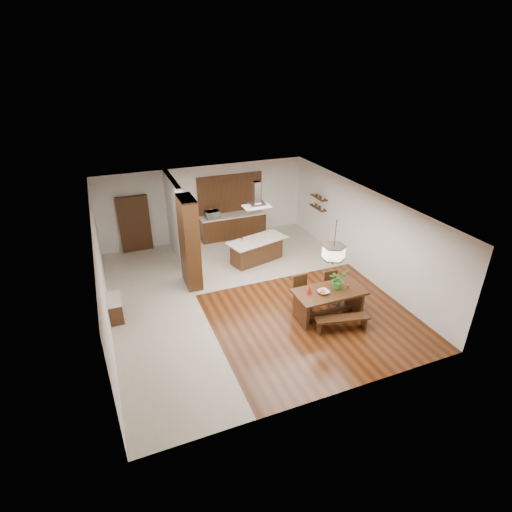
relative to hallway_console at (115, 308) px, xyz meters
name	(u,v)px	position (x,y,z in m)	size (l,w,h in m)	color
room_shell	(246,232)	(3.81, -0.20, 1.75)	(9.00, 9.04, 2.92)	#39190A
tile_hallway	(157,313)	(1.06, -0.20, -0.31)	(2.50, 9.00, 0.01)	#C0B3A0
tile_kitchen	(255,253)	(5.06, 2.30, -0.31)	(5.50, 4.00, 0.01)	#C0B3A0
soffit_band	(246,205)	(3.81, -0.20, 2.57)	(8.00, 9.00, 0.02)	#3A180E
partition_pier	(190,243)	(2.41, 1.00, 1.14)	(0.45, 1.00, 2.90)	black
partition_stub	(175,219)	(2.41, 3.10, 1.14)	(0.18, 2.40, 2.90)	silver
hallway_console	(115,308)	(0.00, 0.00, 0.00)	(0.37, 0.88, 0.63)	black
hallway_doorway	(135,224)	(1.11, 4.20, 0.74)	(1.10, 0.20, 2.10)	black
rear_counter	(233,226)	(4.81, 4.00, 0.16)	(2.60, 0.62, 0.95)	black
kitchen_window	(230,193)	(4.81, 4.26, 1.44)	(2.60, 0.08, 1.50)	brown
shelf_lower	(318,208)	(7.68, 2.40, 1.08)	(0.26, 0.90, 0.04)	black
shelf_upper	(319,197)	(7.68, 2.40, 1.49)	(0.26, 0.90, 0.04)	black
dining_table	(329,297)	(5.52, -2.10, 0.29)	(1.97, 0.99, 0.82)	black
dining_bench	(342,324)	(5.51, -2.81, -0.11)	(1.44, 0.32, 0.41)	black
dining_chair_left	(303,293)	(5.03, -1.50, 0.18)	(0.44, 0.44, 1.00)	black
dining_chair_right	(333,288)	(6.01, -1.51, 0.15)	(0.41, 0.41, 0.93)	black
pendant_lantern	(334,243)	(5.52, -2.10, 1.93)	(0.64, 0.64, 1.31)	#FFF8C3
foliage_plant	(338,279)	(5.78, -2.05, 0.78)	(0.50, 0.43, 0.55)	#347C29
fruit_bowl	(323,292)	(5.29, -2.14, 0.54)	(0.31, 0.31, 0.08)	beige
napkin_cone	(309,290)	(4.93, -2.02, 0.62)	(0.15, 0.15, 0.23)	#9D0C0B
gold_ornament	(348,287)	(6.04, -2.18, 0.56)	(0.08, 0.08, 0.11)	gold
kitchen_island	(257,250)	(4.90, 1.70, 0.12)	(2.23, 1.39, 0.86)	black
range_hood	(257,195)	(4.90, 1.71, 2.15)	(0.90, 0.55, 0.87)	silver
island_cup	(267,237)	(5.28, 1.64, 0.59)	(0.13, 0.13, 0.10)	white
microwave	(212,215)	(3.98, 3.96, 0.77)	(0.51, 0.34, 0.28)	#AEB0B5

